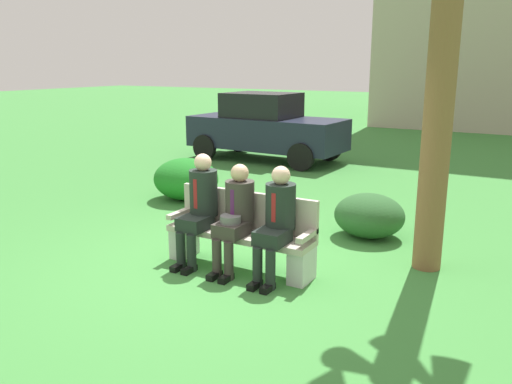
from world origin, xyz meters
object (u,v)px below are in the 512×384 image
shrub_mid_lawn (186,179)px  seated_man_middle (236,213)px  park_bench (242,233)px  shrub_near_bench (369,216)px  seated_man_left (200,203)px  parked_car_near (265,127)px  seated_man_right (277,218)px

shrub_mid_lawn → seated_man_middle: bearing=-43.4°
park_bench → shrub_near_bench: bearing=62.3°
shrub_near_bench → seated_man_middle: bearing=-116.0°
seated_man_middle → seated_man_left: bearing=178.5°
seated_man_left → seated_man_middle: size_ratio=1.06×
park_bench → shrub_near_bench: (0.97, 1.85, -0.11)m
park_bench → shrub_near_bench: 2.09m
seated_man_left → seated_man_middle: bearing=-1.5°
parked_car_near → park_bench: bearing=-63.5°
seated_man_middle → shrub_mid_lawn: bearing=136.6°
seated_man_middle → shrub_near_bench: (0.97, 1.98, -0.40)m
park_bench → shrub_mid_lawn: (-2.55, 2.28, -0.05)m
shrub_mid_lawn → seated_man_left: bearing=-49.7°
seated_man_middle → shrub_mid_lawn: size_ratio=1.06×
seated_man_left → parked_car_near: size_ratio=0.34×
seated_man_left → seated_man_right: 1.05m
shrub_mid_lawn → park_bench: bearing=-41.8°
seated_man_middle → parked_car_near: bearing=116.0°
seated_man_left → park_bench: bearing=13.2°
shrub_near_bench → shrub_mid_lawn: 3.55m
seated_man_left → shrub_near_bench: 2.51m
park_bench → seated_man_right: 0.63m
park_bench → seated_man_left: seated_man_left is taller
seated_man_left → shrub_mid_lawn: seated_man_left is taller
seated_man_right → parked_car_near: bearing=119.7°
shrub_mid_lawn → parked_car_near: size_ratio=0.30×
shrub_near_bench → shrub_mid_lawn: (-3.52, 0.43, 0.06)m
parked_car_near → seated_man_middle: bearing=-64.0°
park_bench → seated_man_right: seated_man_right is taller
park_bench → seated_man_middle: size_ratio=1.46×
seated_man_middle → parked_car_near: size_ratio=0.32×
shrub_near_bench → park_bench: bearing=-117.7°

